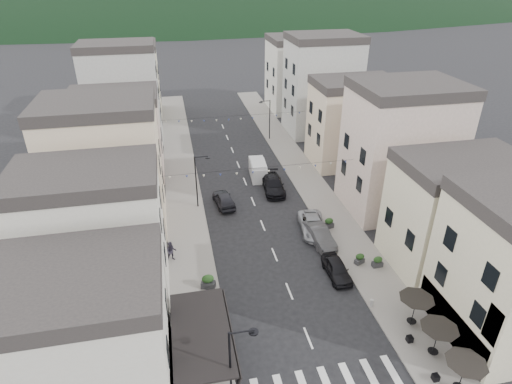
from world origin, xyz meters
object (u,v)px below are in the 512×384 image
at_px(parked_car_d, 273,185).
at_px(parked_car_a, 337,269).
at_px(pedestrian_a, 195,311).
at_px(delivery_van, 258,169).
at_px(parked_car_b, 319,235).
at_px(parked_car_c, 313,225).
at_px(pedestrian_b, 171,251).
at_px(parked_car_e, 224,199).

bearing_deg(parked_car_d, parked_car_a, -79.40).
bearing_deg(pedestrian_a, delivery_van, 81.50).
distance_m(delivery_van, pedestrian_a, 24.62).
height_order(parked_car_b, parked_car_c, parked_car_b).
relative_size(parked_car_a, delivery_van, 0.89).
distance_m(parked_car_a, parked_car_c, 6.84).
bearing_deg(parked_car_b, pedestrian_b, 174.06).
bearing_deg(parked_car_b, parked_car_e, 125.52).
relative_size(parked_car_a, pedestrian_a, 2.24).
xyz_separation_m(parked_car_d, delivery_van, (-1.01, 3.92, 0.26)).
height_order(parked_car_a, delivery_van, delivery_van).
bearing_deg(pedestrian_b, parked_car_a, -22.46).
relative_size(parked_car_e, delivery_van, 0.96).
xyz_separation_m(parked_car_e, pedestrian_a, (-4.37, -16.65, 0.29)).
bearing_deg(pedestrian_a, parked_car_e, 89.35).
bearing_deg(parked_car_d, parked_car_e, -155.73).
bearing_deg(parked_car_d, delivery_van, 109.11).
xyz_separation_m(parked_car_b, parked_car_c, (0.00, 1.86, -0.04)).
relative_size(parked_car_c, parked_car_d, 0.95).
relative_size(parked_car_a, pedestrian_b, 2.21).
bearing_deg(parked_car_b, parked_car_d, 92.87).
height_order(parked_car_b, delivery_van, delivery_van).
relative_size(parked_car_e, pedestrian_b, 2.38).
xyz_separation_m(parked_car_c, pedestrian_a, (-12.25, -9.76, 0.31)).
xyz_separation_m(parked_car_c, parked_car_e, (-7.88, 6.89, 0.03)).
bearing_deg(parked_car_c, pedestrian_b, -164.41).
bearing_deg(parked_car_e, pedestrian_a, 68.34).
bearing_deg(pedestrian_a, pedestrian_b, 114.99).
distance_m(parked_car_e, pedestrian_a, 17.22).
relative_size(parked_car_b, parked_car_e, 1.06).
xyz_separation_m(parked_car_c, delivery_van, (-2.81, 12.97, 0.33)).
height_order(parked_car_b, parked_car_e, parked_car_b).
bearing_deg(pedestrian_a, parked_car_d, 75.01).
height_order(parked_car_a, pedestrian_a, pedestrian_a).
bearing_deg(parked_car_e, parked_car_c, 131.89).
xyz_separation_m(delivery_van, pedestrian_b, (-10.95, -14.96, -0.01)).
height_order(parked_car_c, pedestrian_a, pedestrian_a).
height_order(parked_car_c, pedestrian_b, pedestrian_b).
height_order(parked_car_a, parked_car_d, parked_car_d).
bearing_deg(parked_car_a, parked_car_b, 88.24).
height_order(parked_car_d, pedestrian_b, pedestrian_b).
bearing_deg(parked_car_c, parked_car_b, -82.65).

